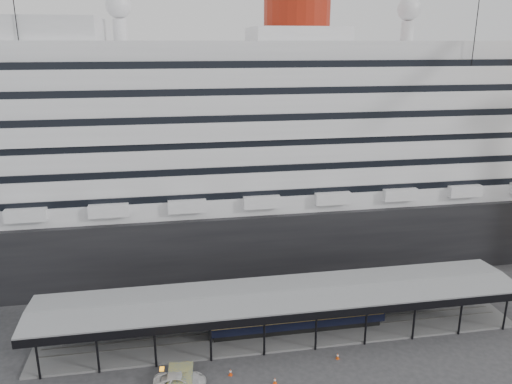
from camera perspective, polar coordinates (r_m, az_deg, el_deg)
ground at (r=56.99m, az=4.13°, el=-18.29°), size 200.00×200.00×0.00m
cruise_ship at (r=79.39m, az=-1.21°, el=6.32°), size 130.00×30.00×43.90m
platform_canopy at (r=59.80m, az=2.98°, el=-13.74°), size 56.00×9.18×5.30m
port_truck at (r=52.97m, az=-8.69°, el=-20.58°), size 5.34×2.81×1.43m
pullman_carriage at (r=60.13m, az=4.73°, el=-13.45°), size 20.83×2.92×20.45m
traffic_cone_left at (r=54.20m, az=-2.94°, el=-19.87°), size 0.48×0.48×0.74m
traffic_cone_mid at (r=53.09m, az=2.17°, el=-20.75°), size 0.42×0.42×0.73m
traffic_cone_right at (r=57.08m, az=9.32°, el=-18.01°), size 0.45×0.45×0.69m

